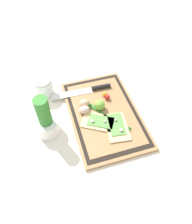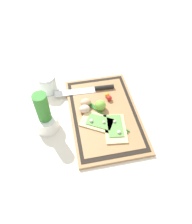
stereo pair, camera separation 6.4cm
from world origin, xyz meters
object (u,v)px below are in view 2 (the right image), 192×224
knife (94,89)px  herb_pot (45,118)px  sauce_jar (48,84)px  egg_brown (86,102)px  cherry_tomato_red (109,98)px  pizza_slice_near (115,128)px  cherry_tomato_yellow (107,95)px  lime (100,105)px  pizza_slice_far (98,122)px  egg_pink (85,109)px

knife → herb_pot: herb_pot is taller
knife → sauce_jar: bearing=74.7°
herb_pot → egg_brown: bearing=-66.4°
cherry_tomato_red → pizza_slice_near: bearing=175.5°
egg_brown → cherry_tomato_yellow: (0.04, -0.12, -0.01)m
knife → lime: lime is taller
pizza_slice_far → knife: bearing=-6.3°
egg_pink → herb_pot: 0.19m
sauce_jar → lime: bearing=-129.3°
egg_brown → lime: (-0.04, -0.07, 0.01)m
pizza_slice_near → knife: pizza_slice_near is taller
pizza_slice_far → lime: bearing=-19.7°
knife → lime: size_ratio=5.98×
cherry_tomato_red → egg_brown: bearing=95.2°
cherry_tomato_yellow → egg_pink: bearing=120.7°
pizza_slice_near → pizza_slice_far: bearing=54.7°
pizza_slice_far → knife: (0.21, -0.02, 0.00)m
pizza_slice_far → egg_pink: egg_pink is taller
egg_pink → sauce_jar: size_ratio=0.53×
pizza_slice_far → egg_pink: (0.08, 0.05, 0.01)m
pizza_slice_far → lime: (0.08, -0.03, 0.02)m
pizza_slice_near → cherry_tomato_red: (0.18, -0.01, 0.01)m
knife → sauce_jar: (0.06, 0.23, 0.02)m
herb_pot → sauce_jar: herb_pot is taller
knife → cherry_tomato_yellow: cherry_tomato_yellow is taller
knife → cherry_tomato_red: (-0.08, -0.06, 0.01)m
sauce_jar → pizza_slice_near: bearing=-139.0°
knife → egg_brown: bearing=147.2°
pizza_slice_near → egg_pink: bearing=43.5°
egg_pink → cherry_tomato_yellow: egg_pink is taller
lime → sauce_jar: bearing=50.7°
pizza_slice_near → egg_pink: size_ratio=3.20×
lime → cherry_tomato_red: 0.07m
cherry_tomato_yellow → lime: bearing=145.4°
pizza_slice_near → cherry_tomato_red: size_ratio=6.22×
knife → sauce_jar: 0.24m
cherry_tomato_red → herb_pot: size_ratio=0.13×
egg_pink → cherry_tomato_yellow: (0.08, -0.13, -0.01)m
egg_brown → sauce_jar: size_ratio=0.53×
pizza_slice_near → egg_brown: (0.17, 0.11, 0.01)m
knife → egg_pink: egg_pink is taller
pizza_slice_near → herb_pot: bearing=74.9°
lime → sauce_jar: size_ratio=0.52×
pizza_slice_far → herb_pot: 0.24m
pizza_slice_near → lime: size_ratio=3.23×
lime → herb_pot: bearing=100.3°
pizza_slice_far → egg_brown: 0.12m
cherry_tomato_yellow → knife: bearing=43.2°
sauce_jar → knife: bearing=-105.3°
egg_pink → lime: 0.08m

